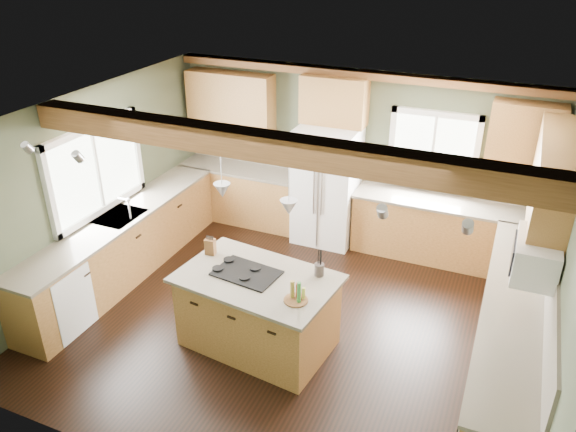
% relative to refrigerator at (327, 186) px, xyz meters
% --- Properties ---
extents(floor, '(5.60, 5.60, 0.00)m').
position_rel_refrigerator_xyz_m(floor, '(0.30, -2.12, -0.90)').
color(floor, black).
rests_on(floor, ground).
extents(ceiling, '(5.60, 5.60, 0.00)m').
position_rel_refrigerator_xyz_m(ceiling, '(0.30, -2.12, 1.70)').
color(ceiling, silver).
rests_on(ceiling, wall_back).
extents(wall_back, '(5.60, 0.00, 5.60)m').
position_rel_refrigerator_xyz_m(wall_back, '(0.30, 0.38, 0.40)').
color(wall_back, '#3F4833').
rests_on(wall_back, ground).
extents(wall_left, '(0.00, 5.00, 5.00)m').
position_rel_refrigerator_xyz_m(wall_left, '(-2.50, -2.12, 0.40)').
color(wall_left, '#3F4833').
rests_on(wall_left, ground).
extents(wall_right, '(0.00, 5.00, 5.00)m').
position_rel_refrigerator_xyz_m(wall_right, '(3.10, -2.12, 0.40)').
color(wall_right, '#3F4833').
rests_on(wall_right, ground).
extents(ceiling_beam, '(5.55, 0.26, 0.26)m').
position_rel_refrigerator_xyz_m(ceiling_beam, '(0.30, -2.68, 1.57)').
color(ceiling_beam, '#502F16').
rests_on(ceiling_beam, ceiling).
extents(soffit_trim, '(5.55, 0.20, 0.10)m').
position_rel_refrigerator_xyz_m(soffit_trim, '(0.30, 0.28, 1.64)').
color(soffit_trim, '#502F16').
rests_on(soffit_trim, ceiling).
extents(backsplash_back, '(5.58, 0.03, 0.58)m').
position_rel_refrigerator_xyz_m(backsplash_back, '(0.30, 0.36, 0.31)').
color(backsplash_back, brown).
rests_on(backsplash_back, wall_back).
extents(backsplash_right, '(0.03, 3.70, 0.58)m').
position_rel_refrigerator_xyz_m(backsplash_right, '(3.08, -2.07, 0.31)').
color(backsplash_right, brown).
rests_on(backsplash_right, wall_right).
extents(base_cab_back_left, '(2.02, 0.60, 0.88)m').
position_rel_refrigerator_xyz_m(base_cab_back_left, '(-1.49, 0.08, -0.46)').
color(base_cab_back_left, brown).
rests_on(base_cab_back_left, floor).
extents(counter_back_left, '(2.06, 0.64, 0.04)m').
position_rel_refrigerator_xyz_m(counter_back_left, '(-1.49, 0.08, 0.00)').
color(counter_back_left, '#50493B').
rests_on(counter_back_left, base_cab_back_left).
extents(base_cab_back_right, '(2.62, 0.60, 0.88)m').
position_rel_refrigerator_xyz_m(base_cab_back_right, '(1.79, 0.08, -0.46)').
color(base_cab_back_right, brown).
rests_on(base_cab_back_right, floor).
extents(counter_back_right, '(2.66, 0.64, 0.04)m').
position_rel_refrigerator_xyz_m(counter_back_right, '(1.79, 0.08, 0.00)').
color(counter_back_right, '#50493B').
rests_on(counter_back_right, base_cab_back_right).
extents(base_cab_left, '(0.60, 3.70, 0.88)m').
position_rel_refrigerator_xyz_m(base_cab_left, '(-2.20, -2.07, -0.46)').
color(base_cab_left, brown).
rests_on(base_cab_left, floor).
extents(counter_left, '(0.64, 3.74, 0.04)m').
position_rel_refrigerator_xyz_m(counter_left, '(-2.20, -2.07, 0.00)').
color(counter_left, '#50493B').
rests_on(counter_left, base_cab_left).
extents(base_cab_right, '(0.60, 3.70, 0.88)m').
position_rel_refrigerator_xyz_m(base_cab_right, '(2.80, -2.07, -0.46)').
color(base_cab_right, brown).
rests_on(base_cab_right, floor).
extents(counter_right, '(0.64, 3.74, 0.04)m').
position_rel_refrigerator_xyz_m(counter_right, '(2.80, -2.07, 0.00)').
color(counter_right, '#50493B').
rests_on(counter_right, base_cab_right).
extents(upper_cab_back_left, '(1.40, 0.35, 0.90)m').
position_rel_refrigerator_xyz_m(upper_cab_back_left, '(-1.69, 0.21, 1.05)').
color(upper_cab_back_left, brown).
rests_on(upper_cab_back_left, wall_back).
extents(upper_cab_over_fridge, '(0.96, 0.35, 0.70)m').
position_rel_refrigerator_xyz_m(upper_cab_over_fridge, '(-0.00, 0.21, 1.25)').
color(upper_cab_over_fridge, brown).
rests_on(upper_cab_over_fridge, wall_back).
extents(upper_cab_right, '(0.35, 2.20, 0.90)m').
position_rel_refrigerator_xyz_m(upper_cab_right, '(2.92, -1.22, 1.05)').
color(upper_cab_right, brown).
rests_on(upper_cab_right, wall_right).
extents(upper_cab_back_corner, '(0.90, 0.35, 0.90)m').
position_rel_refrigerator_xyz_m(upper_cab_back_corner, '(2.60, 0.21, 1.05)').
color(upper_cab_back_corner, brown).
rests_on(upper_cab_back_corner, wall_back).
extents(window_left, '(0.04, 1.60, 1.05)m').
position_rel_refrigerator_xyz_m(window_left, '(-2.48, -2.07, 0.65)').
color(window_left, white).
rests_on(window_left, wall_left).
extents(window_back, '(1.10, 0.04, 1.00)m').
position_rel_refrigerator_xyz_m(window_back, '(1.45, 0.36, 0.65)').
color(window_back, white).
rests_on(window_back, wall_back).
extents(sink, '(0.50, 0.65, 0.03)m').
position_rel_refrigerator_xyz_m(sink, '(-2.20, -2.07, 0.01)').
color(sink, '#262628').
rests_on(sink, counter_left).
extents(faucet, '(0.02, 0.02, 0.28)m').
position_rel_refrigerator_xyz_m(faucet, '(-2.02, -2.07, 0.15)').
color(faucet, '#B2B2B7').
rests_on(faucet, sink).
extents(dishwasher, '(0.60, 0.60, 0.84)m').
position_rel_refrigerator_xyz_m(dishwasher, '(-2.19, -3.37, -0.47)').
color(dishwasher, white).
rests_on(dishwasher, floor).
extents(oven, '(0.60, 0.72, 0.84)m').
position_rel_refrigerator_xyz_m(oven, '(2.79, -3.37, -0.47)').
color(oven, white).
rests_on(oven, floor).
extents(microwave, '(0.40, 0.70, 0.38)m').
position_rel_refrigerator_xyz_m(microwave, '(2.88, -2.17, 0.65)').
color(microwave, white).
rests_on(microwave, wall_right).
extents(pendant_left, '(0.18, 0.18, 0.16)m').
position_rel_refrigerator_xyz_m(pendant_left, '(-0.26, -2.64, 0.98)').
color(pendant_left, '#B2B2B7').
rests_on(pendant_left, ceiling).
extents(pendant_right, '(0.18, 0.18, 0.16)m').
position_rel_refrigerator_xyz_m(pendant_right, '(0.54, -2.73, 0.98)').
color(pendant_right, '#B2B2B7').
rests_on(pendant_right, ceiling).
extents(refrigerator, '(0.90, 0.74, 1.80)m').
position_rel_refrigerator_xyz_m(refrigerator, '(0.00, 0.00, 0.00)').
color(refrigerator, white).
rests_on(refrigerator, floor).
extents(island, '(1.73, 1.18, 0.88)m').
position_rel_refrigerator_xyz_m(island, '(0.14, -2.68, -0.46)').
color(island, brown).
rests_on(island, floor).
extents(island_top, '(1.85, 1.30, 0.04)m').
position_rel_refrigerator_xyz_m(island_top, '(0.14, -2.68, 0.00)').
color(island_top, '#50493B').
rests_on(island_top, island).
extents(cooktop, '(0.76, 0.55, 0.02)m').
position_rel_refrigerator_xyz_m(cooktop, '(0.01, -2.67, 0.03)').
color(cooktop, black).
rests_on(cooktop, island_top).
extents(knife_block, '(0.13, 0.10, 0.20)m').
position_rel_refrigerator_xyz_m(knife_block, '(-0.58, -2.45, 0.12)').
color(knife_block, brown).
rests_on(knife_block, island_top).
extents(utensil_crock, '(0.13, 0.13, 0.14)m').
position_rel_refrigerator_xyz_m(utensil_crock, '(0.76, -2.37, 0.09)').
color(utensil_crock, '#48403A').
rests_on(utensil_crock, island_top).
extents(bottle_tray, '(0.27, 0.27, 0.23)m').
position_rel_refrigerator_xyz_m(bottle_tray, '(0.70, -2.92, 0.14)').
color(bottle_tray, brown).
rests_on(bottle_tray, island_top).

